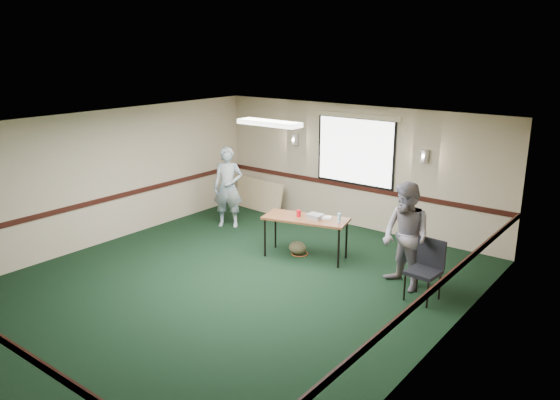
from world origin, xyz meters
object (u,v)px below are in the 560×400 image
Objects in this scene: person_left at (228,187)px; person_right at (406,237)px; conference_chair at (427,265)px; projector at (315,216)px; folding_table at (306,221)px.

person_right reaches higher than person_left.
person_right reaches higher than conference_chair.
person_left is 4.56m from person_right.
projector is 0.28× the size of conference_chair.
projector is 2.39m from conference_chair.
folding_table is 0.21m from projector.
projector is 0.15× the size of person_left.
conference_chair is at bearing -40.18° from person_left.
conference_chair is at bearing -20.50° from folding_table.
person_left is (-4.97, 0.73, 0.33)m from conference_chair.
person_left reaches higher than conference_chair.
person_left is (-2.62, 0.43, 0.06)m from projector.
projector is at bearing -41.13° from person_left.
person_left is at bearing 169.86° from projector.
projector is 0.15× the size of person_right.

